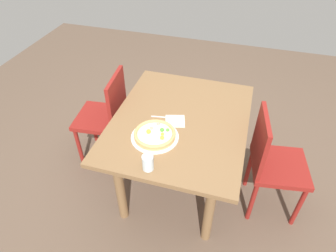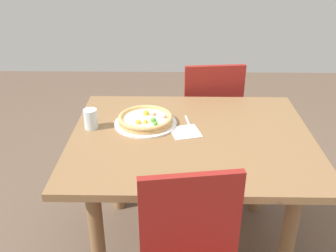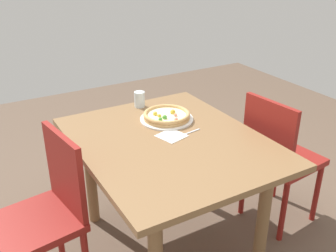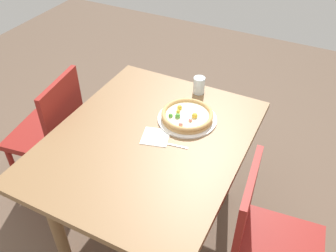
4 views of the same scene
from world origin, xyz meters
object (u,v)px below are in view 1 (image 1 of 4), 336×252
dining_table (180,130)px  drinking_glass (148,163)px  plate (155,137)px  chair_near (106,115)px  pizza (155,134)px  fork (164,117)px  napkin (175,121)px  chair_far (272,161)px

dining_table → drinking_glass: 0.54m
plate → dining_table: bearing=153.6°
chair_near → pizza: (0.39, 0.59, 0.26)m
dining_table → chair_near: chair_near is taller
dining_table → pizza: pizza is taller
chair_near → fork: (0.16, 0.58, 0.23)m
dining_table → pizza: size_ratio=4.19×
pizza → drinking_glass: size_ratio=2.78×
chair_near → pizza: size_ratio=3.11×
plate → napkin: plate is taller
chair_far → fork: size_ratio=5.40×
chair_far → pizza: bearing=-82.8°
pizza → napkin: (-0.21, 0.09, -0.03)m
dining_table → napkin: bearing=-45.2°
dining_table → chair_near: bearing=-102.2°
dining_table → plate: plate is taller
napkin → fork: bearing=-102.6°
dining_table → drinking_glass: size_ratio=11.63×
plate → napkin: size_ratio=2.35×
dining_table → pizza: 0.30m
fork → drinking_glass: bearing=-93.0°
fork → napkin: (0.02, 0.09, -0.00)m
chair_near → chair_far: same height
pizza → dining_table: bearing=153.6°
chair_near → plate: chair_near is taller
plate → napkin: (-0.21, 0.09, -0.00)m
pizza → fork: 0.23m
plate → fork: plate is taller
chair_near → napkin: size_ratio=6.39×
chair_near → napkin: 0.74m
dining_table → plate: 0.29m
pizza → napkin: bearing=157.2°
pizza → napkin: size_ratio=2.06×
dining_table → napkin: 0.12m
chair_near → pizza: chair_near is taller
napkin → pizza: bearing=-22.8°
napkin → chair_near: bearing=-105.2°
chair_near → chair_far: bearing=-102.5°
chair_near → drinking_glass: bearing=-142.4°
dining_table → pizza: (0.24, -0.12, 0.14)m
chair_near → plate: size_ratio=2.72×
pizza → fork: (-0.23, -0.00, -0.03)m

